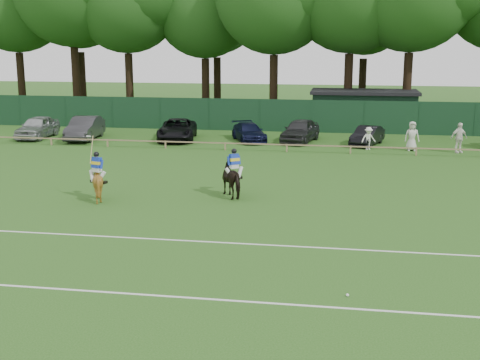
% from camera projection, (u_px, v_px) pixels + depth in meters
% --- Properties ---
extents(ground, '(160.00, 160.00, 0.00)m').
position_uv_depth(ground, '(213.00, 234.00, 23.68)').
color(ground, '#1E4C14').
rests_on(ground, ground).
extents(horse_dark, '(1.86, 2.13, 1.66)m').
position_uv_depth(horse_dark, '(234.00, 179.00, 29.10)').
color(horse_dark, black).
rests_on(horse_dark, ground).
extents(horse_chestnut, '(1.70, 1.80, 1.61)m').
position_uv_depth(horse_chestnut, '(98.00, 182.00, 28.53)').
color(horse_chestnut, brown).
rests_on(horse_chestnut, ground).
extents(sedan_silver, '(2.06, 4.73, 1.59)m').
position_uv_depth(sedan_silver, '(37.00, 127.00, 46.41)').
color(sedan_silver, '#AAADAF').
rests_on(sedan_silver, ground).
extents(sedan_grey, '(2.27, 5.09, 1.62)m').
position_uv_depth(sedan_grey, '(85.00, 128.00, 45.68)').
color(sedan_grey, '#313134').
rests_on(sedan_grey, ground).
extents(suv_black, '(3.30, 5.67, 1.49)m').
position_uv_depth(suv_black, '(177.00, 130.00, 45.43)').
color(suv_black, black).
rests_on(suv_black, ground).
extents(sedan_navy, '(3.33, 4.65, 1.25)m').
position_uv_depth(sedan_navy, '(249.00, 132.00, 45.02)').
color(sedan_navy, black).
rests_on(sedan_navy, ground).
extents(hatch_grey, '(2.81, 4.96, 1.59)m').
position_uv_depth(hatch_grey, '(300.00, 131.00, 44.64)').
color(hatch_grey, '#2D2D30').
rests_on(hatch_grey, ground).
extents(estate_black, '(2.52, 4.08, 1.27)m').
position_uv_depth(estate_black, '(367.00, 136.00, 43.33)').
color(estate_black, black).
rests_on(estate_black, ground).
extents(spectator_left, '(1.09, 0.87, 1.47)m').
position_uv_depth(spectator_left, '(368.00, 138.00, 41.52)').
color(spectator_left, silver).
rests_on(spectator_left, ground).
extents(spectator_mid, '(1.22, 0.87, 1.92)m').
position_uv_depth(spectator_mid, '(459.00, 138.00, 40.30)').
color(spectator_mid, white).
rests_on(spectator_mid, ground).
extents(spectator_right, '(0.98, 0.69, 1.89)m').
position_uv_depth(spectator_right, '(412.00, 136.00, 41.08)').
color(spectator_right, beige).
rests_on(spectator_right, ground).
extents(rider_dark, '(0.85, 0.65, 1.41)m').
position_uv_depth(rider_dark, '(234.00, 163.00, 28.93)').
color(rider_dark, silver).
rests_on(rider_dark, ground).
extents(rider_chestnut, '(0.92, 0.74, 2.05)m').
position_uv_depth(rider_chestnut, '(97.00, 166.00, 28.36)').
color(rider_chestnut, silver).
rests_on(rider_chestnut, ground).
extents(polo_ball, '(0.09, 0.09, 0.09)m').
position_uv_depth(polo_ball, '(347.00, 295.00, 17.89)').
color(polo_ball, silver).
rests_on(polo_ball, ground).
extents(pitch_lines, '(60.00, 5.10, 0.01)m').
position_uv_depth(pitch_lines, '(190.00, 266.00, 20.31)').
color(pitch_lines, silver).
rests_on(pitch_lines, ground).
extents(pitch_rail, '(62.10, 0.10, 0.50)m').
position_uv_depth(pitch_rail, '(271.00, 144.00, 40.92)').
color(pitch_rail, '#997F5B').
rests_on(pitch_rail, ground).
extents(perimeter_fence, '(92.08, 0.08, 2.50)m').
position_uv_depth(perimeter_fence, '(285.00, 116.00, 49.41)').
color(perimeter_fence, '#14351E').
rests_on(perimeter_fence, ground).
extents(utility_shed, '(8.40, 4.40, 3.04)m').
position_uv_depth(utility_shed, '(364.00, 109.00, 51.26)').
color(utility_shed, '#14331E').
rests_on(utility_shed, ground).
extents(tree_row, '(96.00, 12.00, 21.00)m').
position_uv_depth(tree_row, '(316.00, 120.00, 57.06)').
color(tree_row, '#26561C').
rests_on(tree_row, ground).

